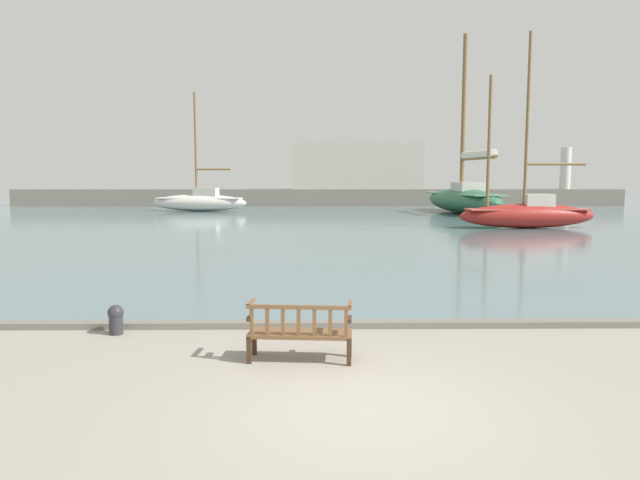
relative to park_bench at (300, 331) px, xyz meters
The scene contains 9 objects.
ground_plane 2.10m from the park_bench, 66.22° to the right, with size 160.00×160.00×0.00m, color gray.
harbor_water 42.13m from the park_bench, 88.88° to the left, with size 100.00×80.00×0.08m, color slate.
quay_edge_kerb 2.18m from the park_bench, 67.29° to the left, with size 40.00×0.30×0.12m, color slate.
park_bench is the anchor object (origin of this frame).
sailboat_far_starboard 25.42m from the park_bench, 61.89° to the left, with size 7.69×2.22×10.49m.
sailboat_far_port 39.65m from the park_bench, 103.32° to the left, with size 8.21×3.17×9.66m.
sailboat_nearest_starboard 38.02m from the park_bench, 71.55° to the left, with size 5.02×12.21×13.74m.
mooring_bollard 3.72m from the park_bench, 155.37° to the left, with size 0.28×0.28×0.54m.
far_breakwater 47.61m from the park_bench, 87.25° to the left, with size 59.31×2.40×6.20m.
Camera 1 is at (-0.62, -6.75, 2.84)m, focal length 32.00 mm.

